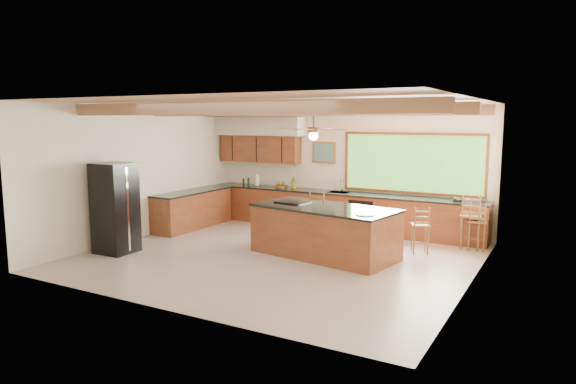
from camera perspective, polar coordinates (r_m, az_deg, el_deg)
The scene contains 9 objects.
ground at distance 10.17m, azimuth -1.05°, elevation -7.19°, with size 7.20×7.20×0.00m, color #BDAD9D.
room_shell at distance 10.48m, azimuth -0.08°, elevation 5.54°, with size 7.27×6.54×3.02m.
counter_run at distance 12.61m, azimuth 1.49°, elevation -2.03°, with size 7.12×3.10×1.24m.
island at distance 10.16m, azimuth 4.07°, elevation -4.36°, with size 3.00×1.77×1.01m.
refrigerator at distance 10.89m, azimuth -18.65°, elevation -1.69°, with size 0.73×0.71×1.82m.
bar_stool_a at distance 11.31m, azimuth 3.32°, elevation -2.24°, with size 0.46×0.46×1.10m.
bar_stool_b at distance 10.57m, azimuth 14.41°, elevation -3.68°, with size 0.46×0.46×0.96m.
bar_stool_c at distance 11.19m, azimuth 19.59°, elevation -2.62°, with size 0.48×0.48×1.17m.
bar_stool_d at distance 11.19m, azimuth 20.23°, elevation -3.15°, with size 0.41×0.41×1.01m.
Camera 1 is at (4.94, -8.48, 2.68)m, focal length 32.00 mm.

